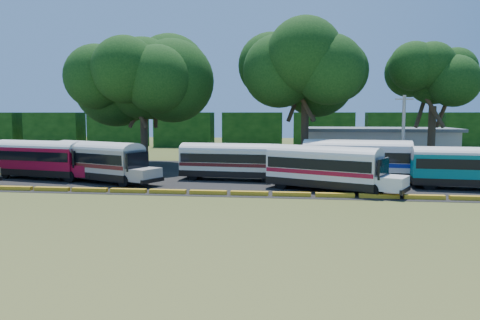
# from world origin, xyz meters

# --- Properties ---
(ground) EXTENTS (160.00, 160.00, 0.00)m
(ground) POSITION_xyz_m (0.00, 0.00, 0.00)
(ground) COLOR #384B19
(ground) RESTS_ON ground
(asphalt_strip) EXTENTS (64.00, 24.00, 0.02)m
(asphalt_strip) POSITION_xyz_m (1.00, 12.00, 0.01)
(asphalt_strip) COLOR black
(asphalt_strip) RESTS_ON ground
(curb) EXTENTS (53.70, 0.45, 0.30)m
(curb) POSITION_xyz_m (-0.00, 1.00, 0.15)
(curb) COLOR #F2A31C
(curb) RESTS_ON ground
(terminal_building) EXTENTS (19.00, 9.00, 4.00)m
(terminal_building) POSITION_xyz_m (18.00, 30.00, 2.03)
(terminal_building) COLOR silver
(terminal_building) RESTS_ON ground
(treeline_backdrop) EXTENTS (130.00, 4.00, 6.00)m
(treeline_backdrop) POSITION_xyz_m (0.00, 48.00, 3.00)
(treeline_backdrop) COLOR black
(treeline_backdrop) RESTS_ON ground
(bus_red) EXTENTS (10.78, 4.75, 3.44)m
(bus_red) POSITION_xyz_m (-14.74, 7.08, 1.98)
(bus_red) COLOR black
(bus_red) RESTS_ON ground
(bus_cream_west) EXTENTS (10.69, 6.65, 3.47)m
(bus_cream_west) POSITION_xyz_m (-8.81, 5.85, 1.96)
(bus_cream_west) COLOR black
(bus_cream_west) RESTS_ON ground
(bus_cream_east) EXTENTS (10.07, 3.35, 3.25)m
(bus_cream_east) POSITION_xyz_m (1.91, 8.54, 1.84)
(bus_cream_east) COLOR black
(bus_cream_east) RESTS_ON ground
(bus_white_red) EXTENTS (10.49, 6.67, 3.41)m
(bus_white_red) POSITION_xyz_m (10.01, 3.68, 1.93)
(bus_white_red) COLOR black
(bus_white_red) RESTS_ON ground
(bus_white_blue) EXTENTS (11.21, 4.11, 3.60)m
(bus_white_blue) POSITION_xyz_m (13.09, 8.86, 2.04)
(bus_white_blue) COLOR black
(bus_white_blue) RESTS_ON ground
(bus_teal) EXTENTS (10.19, 3.46, 3.29)m
(bus_teal) POSITION_xyz_m (21.08, 5.79, 1.88)
(bus_teal) COLOR black
(bus_teal) RESTS_ON ground
(tree_west) EXTENTS (12.13, 12.13, 14.08)m
(tree_west) POSITION_xyz_m (-8.99, 17.95, 9.61)
(tree_west) COLOR #39281C
(tree_west) RESTS_ON ground
(tree_center) EXTENTS (10.91, 10.91, 15.15)m
(tree_center) POSITION_xyz_m (8.55, 18.49, 11.10)
(tree_center) COLOR #39281C
(tree_center) RESTS_ON ground
(tree_east) EXTENTS (7.96, 7.96, 12.65)m
(tree_east) POSITION_xyz_m (22.23, 21.13, 9.63)
(tree_east) COLOR #39281C
(tree_east) RESTS_ON ground
(utility_pole) EXTENTS (1.60, 0.30, 7.50)m
(utility_pole) POSITION_xyz_m (17.40, 12.43, 3.86)
(utility_pole) COLOR gray
(utility_pole) RESTS_ON ground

